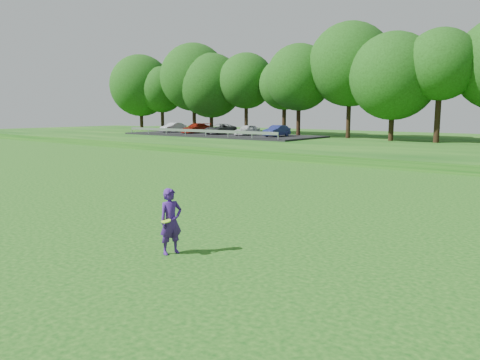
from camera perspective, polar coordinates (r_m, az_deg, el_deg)
The scene contains 6 objects.
ground at distance 15.39m, azimuth -15.66°, elevation -5.15°, with size 140.00×140.00×0.00m, color #0D4510.
berm at distance 44.50m, azimuth 22.60°, elevation 3.65°, with size 130.00×30.00×0.60m, color #0D4510.
walking_path at distance 31.36m, azimuth 15.42°, elevation 1.73°, with size 130.00×1.60×0.04m, color gray.
treeline at distance 48.46m, azimuth 24.49°, elevation 13.14°, with size 104.00×7.00×15.00m, color #173C0E, non-canonical shape.
parking_lot at distance 55.20m, azimuth -2.64°, elevation 5.87°, with size 24.00×9.00×1.38m.
woman at distance 11.74m, azimuth -8.42°, elevation -5.00°, with size 0.53×0.69×1.65m.
Camera 1 is at (12.21, -8.67, 3.54)m, focal length 35.00 mm.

